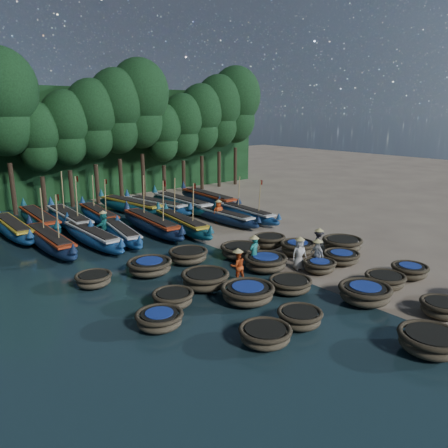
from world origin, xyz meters
TOP-DOWN VIEW (x-y plane):
  - ground at (0.00, 0.00)m, footprint 120.00×120.00m
  - foliage_wall at (0.00, 23.50)m, footprint 40.00×3.00m
  - coracle_2 at (-1.68, -10.68)m, footprint 2.49×2.49m
  - coracle_3 at (1.34, -9.68)m, footprint 1.98×1.98m
  - coracle_5 at (-5.58, -6.73)m, footprint 2.30×2.30m
  - coracle_6 at (-3.67, -6.66)m, footprint 1.74×1.74m
  - coracle_7 at (0.07, -7.02)m, footprint 2.64×2.64m
  - coracle_8 at (2.19, -6.70)m, footprint 1.89×1.89m
  - coracle_9 at (4.25, -6.79)m, footprint 2.16×2.16m
  - coracle_10 at (-7.83, -3.39)m, footprint 1.84×1.84m
  - coracle_11 at (-3.71, -3.79)m, footprint 2.48×2.48m
  - coracle_12 at (-1.49, -4.20)m, footprint 2.39×2.39m
  - coracle_13 at (1.49, -3.48)m, footprint 2.03×2.03m
  - coracle_14 at (3.45, -3.38)m, footprint 2.31×2.31m
  - coracle_15 at (-6.42, -2.15)m, footprint 2.08×2.08m
  - coracle_16 at (-4.22, -1.47)m, footprint 2.59×2.59m
  - coracle_17 at (-0.42, -1.54)m, footprint 2.33×2.33m
  - coracle_18 at (2.74, -0.93)m, footprint 2.01×2.01m
  - coracle_19 at (5.30, -2.10)m, footprint 2.79×2.79m
  - coracle_20 at (-8.08, 2.02)m, footprint 1.72×1.72m
  - coracle_21 at (-5.28, 1.73)m, footprint 2.55×2.55m
  - coracle_22 at (-2.79, 1.94)m, footprint 2.61×2.61m
  - coracle_23 at (-0.12, 0.76)m, footprint 2.19×2.19m
  - coracle_24 at (2.52, 1.08)m, footprint 2.07×2.07m
  - long_boat_2 at (-7.77, 9.01)m, footprint 1.55×8.31m
  - long_boat_3 at (-5.44, 8.34)m, footprint 1.54×8.09m
  - long_boat_4 at (-3.62, 8.16)m, footprint 2.41×7.28m
  - long_boat_5 at (-1.21, 8.49)m, footprint 2.19×8.74m
  - long_boat_6 at (0.48, 7.39)m, footprint 2.50×8.21m
  - long_boat_7 at (4.12, 7.30)m, footprint 1.54×7.31m
  - long_boat_8 at (6.06, 7.00)m, footprint 1.81×7.45m
  - long_boat_10 at (-8.67, 13.35)m, footprint 1.53×8.40m
  - long_boat_11 at (-6.63, 14.59)m, footprint 1.82×8.71m
  - long_boat_12 at (-5.00, 13.27)m, footprint 1.98×8.98m
  - long_boat_13 at (-2.75, 13.47)m, footprint 2.02×7.86m
  - long_boat_14 at (0.45, 14.48)m, footprint 2.89×8.69m
  - long_boat_15 at (2.22, 13.55)m, footprint 2.70×8.10m
  - long_boat_16 at (4.03, 12.57)m, footprint 1.65×9.16m
  - long_boat_17 at (6.98, 12.86)m, footprint 2.24×9.07m
  - fisherman_0 at (1.08, -2.48)m, footprint 0.94×0.77m
  - fisherman_1 at (-0.70, -0.97)m, footprint 0.67×0.52m
  - fisherman_2 at (-2.48, -1.74)m, footprint 0.92×0.82m
  - fisherman_3 at (3.59, -1.73)m, footprint 1.13×0.96m
  - fisherman_4 at (1.86, -3.00)m, footprint 0.52×0.93m
  - fisherman_5 at (-4.06, 9.67)m, footprint 1.40×1.43m
  - fisherman_6 at (3.95, 7.71)m, footprint 0.94×0.78m
  - tree_4 at (-6.80, 20.00)m, footprint 5.34×5.34m
  - tree_5 at (-4.50, 20.00)m, footprint 3.68×3.68m
  - tree_6 at (-2.20, 20.00)m, footprint 4.09×4.09m
  - tree_7 at (0.10, 20.00)m, footprint 4.51×4.51m
  - tree_8 at (2.40, 20.00)m, footprint 4.92×4.92m
  - tree_9 at (4.70, 20.00)m, footprint 5.34×5.34m
  - tree_10 at (7.00, 20.00)m, footprint 3.68×3.68m
  - tree_11 at (9.30, 20.00)m, footprint 4.09×4.09m
  - tree_12 at (11.60, 20.00)m, footprint 4.51×4.51m
  - tree_13 at (13.90, 20.00)m, footprint 4.92×4.92m
  - tree_14 at (16.20, 20.00)m, footprint 5.34×5.34m

SIDE VIEW (x-z plane):
  - ground at x=0.00m, z-range 0.00..0.00m
  - coracle_5 at x=-5.58m, z-range 0.05..0.68m
  - coracle_13 at x=1.49m, z-range 0.05..0.68m
  - coracle_12 at x=-1.49m, z-range 0.05..0.69m
  - coracle_20 at x=-8.08m, z-range 0.05..0.69m
  - coracle_14 at x=3.45m, z-range 0.05..0.70m
  - coracle_10 at x=-7.83m, z-range 0.05..0.71m
  - coracle_3 at x=1.34m, z-range 0.05..0.72m
  - coracle_6 at x=-3.67m, z-range 0.05..0.73m
  - coracle_15 at x=-6.42m, z-range 0.05..0.73m
  - coracle_8 at x=2.19m, z-range 0.05..0.75m
  - coracle_9 at x=4.25m, z-range 0.06..0.75m
  - coracle_22 at x=-2.79m, z-range 0.05..0.80m
  - coracle_2 at x=-1.68m, z-range 0.05..0.81m
  - coracle_11 at x=-3.71m, z-range 0.06..0.81m
  - coracle_23 at x=-0.12m, z-range 0.05..0.81m
  - coracle_24 at x=2.52m, z-range 0.06..0.82m
  - coracle_21 at x=-5.28m, z-range 0.06..0.82m
  - coracle_19 at x=5.30m, z-range 0.06..0.84m
  - coracle_18 at x=2.74m, z-range 0.06..0.84m
  - coracle_17 at x=-0.42m, z-range 0.06..0.85m
  - coracle_7 at x=0.07m, z-range 0.06..0.85m
  - coracle_16 at x=-4.22m, z-range 0.06..0.87m
  - long_boat_7 at x=4.12m, z-range -0.15..1.13m
  - long_boat_4 at x=-3.62m, z-range -0.15..1.14m
  - long_boat_8 at x=6.06m, z-range -1.08..2.09m
  - long_boat_13 at x=-2.75m, z-range -1.14..2.21m
  - long_boat_3 at x=-5.44m, z-range -0.17..1.25m
  - long_boat_15 at x=2.22m, z-range -0.17..1.27m
  - long_boat_6 at x=0.48m, z-range -1.20..2.31m
  - long_boat_2 at x=-7.77m, z-range -1.20..2.32m
  - long_boat_10 at x=-8.67m, z-range -0.18..1.30m
  - long_boat_11 at x=-6.63m, z-range -0.18..1.35m
  - long_boat_14 at x=0.45m, z-range -0.18..1.36m
  - long_boat_5 at x=-1.21m, z-range -1.27..2.45m
  - long_boat_12 at x=-5.00m, z-range -1.30..2.51m
  - long_boat_17 at x=6.98m, z-range -0.19..1.41m
  - long_boat_16 at x=4.03m, z-range -0.19..1.42m
  - fisherman_3 at x=3.59m, z-range -0.05..1.66m
  - fisherman_4 at x=1.86m, z-range -0.02..1.69m
  - fisherman_2 at x=-2.48m, z-range -0.04..1.72m
  - fisherman_5 at x=-4.06m, z-range -0.06..1.77m
  - fisherman_6 at x=3.95m, z-range -0.04..1.80m
  - fisherman_0 at x=1.08m, z-range -0.04..1.81m
  - fisherman_1 at x=-0.70m, z-range 0.00..1.92m
  - foliage_wall at x=0.00m, z-range 0.00..10.00m
  - tree_5 at x=-4.50m, z-range 1.63..10.31m
  - tree_10 at x=7.00m, z-range 1.63..10.31m
  - tree_6 at x=-2.20m, z-range 1.82..11.47m
  - tree_11 at x=9.30m, z-range 1.82..11.47m
  - tree_7 at x=0.10m, z-range 2.01..12.64m
  - tree_12 at x=11.60m, z-range 2.01..12.64m
  - tree_8 at x=2.40m, z-range 2.19..13.80m
  - tree_13 at x=13.90m, z-range 2.19..13.80m
  - tree_4 at x=-6.80m, z-range 2.38..14.96m
  - tree_9 at x=4.70m, z-range 2.38..14.96m
  - tree_14 at x=16.20m, z-range 2.38..14.96m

